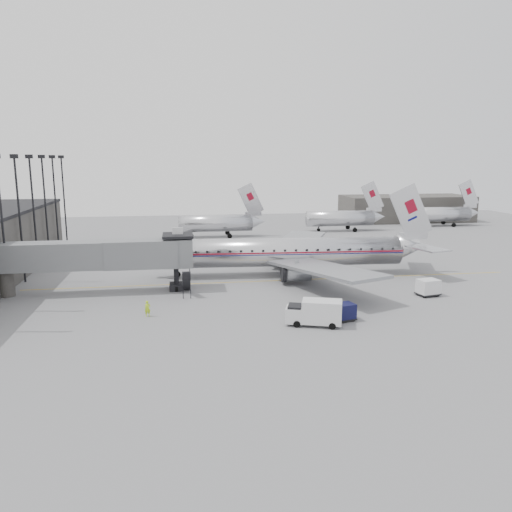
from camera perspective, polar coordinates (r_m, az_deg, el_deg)
The scene contains 13 objects.
ground at distance 55.19m, azimuth 0.68°, elevation -4.42°, with size 160.00×160.00×0.00m, color slate.
hangar at distance 125.19m, azimuth 16.76°, elevation 5.25°, with size 30.00×12.00×6.00m, color #3D3A37.
apron_line at distance 61.42m, azimuth 2.52°, elevation -2.81°, with size 0.15×60.00×0.01m, color gold.
jet_bridge at distance 57.64m, azimuth -16.51°, elevation 0.06°, with size 21.00×6.20×7.10m.
floodlight_masts at distance 68.37m, azimuth -24.74°, elevation 4.72°, with size 0.90×42.25×15.25m.
distant_aircraft_near at distance 95.46m, azimuth -4.54°, elevation 3.83°, with size 16.39×3.20×10.26m.
distant_aircraft_mid at distance 104.51m, azimuth 9.69°, elevation 4.34°, with size 16.39×3.20×10.26m.
distant_aircraft_far at distance 117.84m, azimuth 20.24°, elevation 4.57°, with size 16.39×3.20×10.26m.
airliner at distance 64.11m, azimuth 4.10°, elevation 0.46°, with size 37.12×34.32×11.73m.
service_van at distance 45.25m, azimuth 6.72°, elevation -6.39°, with size 5.31×3.38×2.34m.
baggage_cart_navy at distance 47.05m, azimuth 9.98°, elevation -6.28°, with size 2.37×2.02×1.60m.
baggage_cart_white at distance 57.66m, azimuth 19.07°, elevation -3.38°, with size 2.60×2.17×1.80m.
ramp_worker at distance 48.62m, azimuth -12.29°, elevation -5.90°, with size 0.56×0.37×1.54m, color #B7E61B.
Camera 1 is at (-8.77, -52.44, 14.79)m, focal length 35.00 mm.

